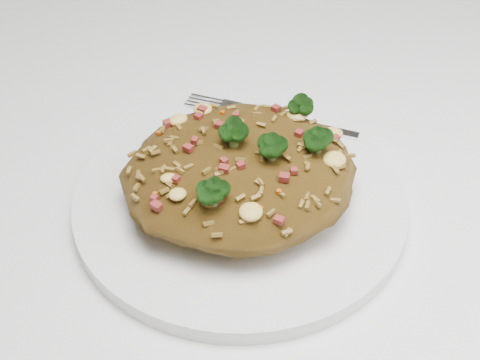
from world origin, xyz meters
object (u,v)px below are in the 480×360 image
object	(u,v)px
dining_table	(306,234)
plate	(240,200)
fried_rice	(241,165)
fork	(279,119)

from	to	relation	value
dining_table	plate	xyz separation A→B (m)	(-0.08, -0.03, 0.10)
fried_rice	fork	world-z (taller)	fried_rice
plate	fried_rice	size ratio (longest dim) A/B	1.46
dining_table	fried_rice	xyz separation A→B (m)	(-0.08, -0.03, 0.14)
fried_rice	dining_table	bearing A→B (deg)	24.67
dining_table	fried_rice	distance (m)	0.16
dining_table	fried_rice	size ratio (longest dim) A/B	6.64
dining_table	plate	size ratio (longest dim) A/B	4.55
plate	fork	bearing A→B (deg)	53.62
fried_rice	plate	bearing A→B (deg)	170.97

